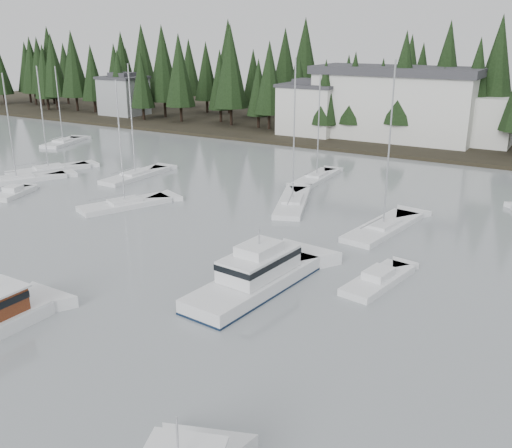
% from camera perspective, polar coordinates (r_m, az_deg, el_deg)
% --- Properties ---
extents(far_shore_land, '(240.00, 54.00, 1.00)m').
position_cam_1_polar(far_shore_land, '(106.12, 18.56, 8.85)').
color(far_shore_land, black).
rests_on(far_shore_land, ground).
extents(conifer_treeline, '(200.00, 22.00, 20.00)m').
position_cam_1_polar(conifer_treeline, '(95.53, 17.08, 8.00)').
color(conifer_treeline, black).
rests_on(conifer_treeline, ground).
extents(house_west, '(9.54, 7.42, 8.75)m').
position_cam_1_polar(house_west, '(94.16, 5.42, 11.45)').
color(house_west, silver).
rests_on(house_west, ground).
extents(house_far_west, '(8.48, 7.42, 8.25)m').
position_cam_1_polar(house_far_west, '(119.64, -13.09, 12.47)').
color(house_far_west, '#999EA0').
rests_on(house_far_west, ground).
extents(harbor_inn, '(29.50, 11.50, 10.90)m').
position_cam_1_polar(harbor_inn, '(91.92, 15.04, 11.44)').
color(harbor_inn, silver).
rests_on(harbor_inn, ground).
extents(cabin_cruiser_center, '(4.68, 11.58, 4.85)m').
position_cam_1_polar(cabin_cruiser_center, '(38.15, -0.03, -5.53)').
color(cabin_cruiser_center, white).
rests_on(cabin_cruiser_center, ground).
extents(sailboat_0, '(6.12, 10.85, 14.67)m').
position_cam_1_polar(sailboat_0, '(57.00, 3.67, 2.03)').
color(sailboat_0, white).
rests_on(sailboat_0, ground).
extents(sailboat_2, '(4.28, 10.49, 14.84)m').
position_cam_1_polar(sailboat_2, '(50.75, 12.58, -0.51)').
color(sailboat_2, white).
rests_on(sailboat_2, ground).
extents(sailboat_3, '(6.13, 9.28, 12.71)m').
position_cam_1_polar(sailboat_3, '(57.65, -12.96, 1.76)').
color(sailboat_3, white).
rests_on(sailboat_3, ground).
extents(sailboat_4, '(6.13, 9.99, 13.16)m').
position_cam_1_polar(sailboat_4, '(75.07, -20.01, 5.01)').
color(sailboat_4, white).
rests_on(sailboat_4, ground).
extents(sailboat_5, '(2.69, 9.62, 13.58)m').
position_cam_1_polar(sailboat_5, '(69.11, -11.95, 4.63)').
color(sailboat_5, white).
rests_on(sailboat_5, ground).
extents(sailboat_10, '(2.62, 8.53, 12.46)m').
position_cam_1_polar(sailboat_10, '(67.09, 6.09, 4.52)').
color(sailboat_10, white).
rests_on(sailboat_10, ground).
extents(sailboat_11, '(4.93, 8.54, 12.12)m').
position_cam_1_polar(sailboat_11, '(93.10, -18.72, 7.62)').
color(sailboat_11, white).
rests_on(sailboat_11, ground).
extents(sailboat_12, '(7.21, 10.70, 12.70)m').
position_cam_1_polar(sailboat_12, '(71.09, -22.79, 3.95)').
color(sailboat_12, white).
rests_on(sailboat_12, ground).
extents(runabout_0, '(3.62, 5.61, 1.42)m').
position_cam_1_polar(runabout_0, '(65.29, -23.06, 2.76)').
color(runabout_0, white).
rests_on(runabout_0, ground).
extents(runabout_1, '(3.32, 7.14, 1.42)m').
position_cam_1_polar(runabout_1, '(40.09, 12.11, -5.67)').
color(runabout_1, white).
rests_on(runabout_1, ground).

